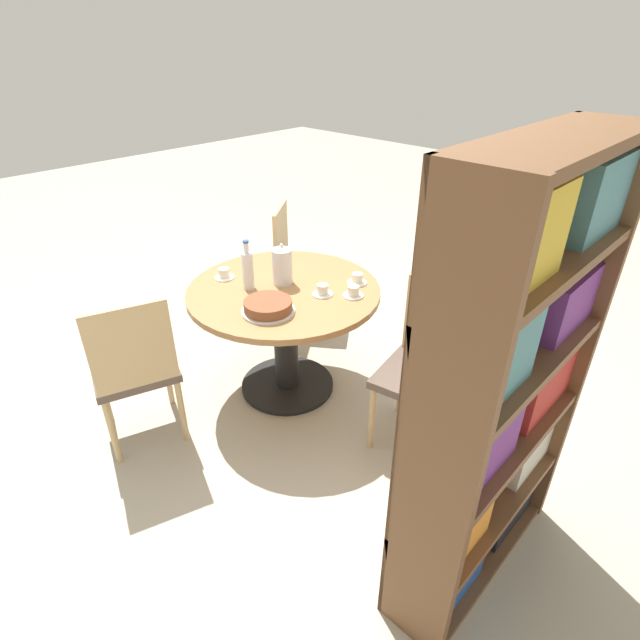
# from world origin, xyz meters

# --- Properties ---
(ground_plane) EXTENTS (14.00, 14.00, 0.00)m
(ground_plane) POSITION_xyz_m (0.00, 0.00, 0.00)
(ground_plane) COLOR #B2A893
(dining_table) EXTENTS (1.12, 1.12, 0.71)m
(dining_table) POSITION_xyz_m (0.00, 0.00, 0.52)
(dining_table) COLOR black
(dining_table) RESTS_ON ground_plane
(chair_a) EXTENTS (0.53, 0.53, 0.90)m
(chair_a) POSITION_xyz_m (0.86, -0.23, 0.48)
(chair_a) COLOR tan
(chair_a) RESTS_ON ground_plane
(chair_b) EXTENTS (0.49, 0.49, 0.90)m
(chair_b) POSITION_xyz_m (-0.22, 0.86, 0.48)
(chair_b) COLOR tan
(chair_b) RESTS_ON ground_plane
(chair_c) EXTENTS (0.59, 0.59, 0.90)m
(chair_c) POSITION_xyz_m (-0.68, -0.57, 0.48)
(chair_c) COLOR tan
(chair_c) RESTS_ON ground_plane
(bookshelf) EXTENTS (0.93, 0.28, 1.77)m
(bookshelf) POSITION_xyz_m (0.28, 1.43, 0.87)
(bookshelf) COLOR brown
(bookshelf) RESTS_ON ground_plane
(coffee_pot) EXTENTS (0.12, 0.12, 0.25)m
(coffee_pot) POSITION_xyz_m (-0.04, -0.05, 0.82)
(coffee_pot) COLOR silver
(coffee_pot) RESTS_ON dining_table
(water_bottle) EXTENTS (0.07, 0.07, 0.29)m
(water_bottle) POSITION_xyz_m (0.14, -0.14, 0.83)
(water_bottle) COLOR silver
(water_bottle) RESTS_ON dining_table
(cake_main) EXTENTS (0.28, 0.28, 0.07)m
(cake_main) POSITION_xyz_m (0.25, 0.15, 0.74)
(cake_main) COLOR silver
(cake_main) RESTS_ON dining_table
(cup_a) EXTENTS (0.12, 0.12, 0.06)m
(cup_a) POSITION_xyz_m (-0.10, 0.22, 0.74)
(cup_a) COLOR white
(cup_a) RESTS_ON dining_table
(cup_b) EXTENTS (0.12, 0.12, 0.06)m
(cup_b) POSITION_xyz_m (-0.20, 0.36, 0.74)
(cup_b) COLOR white
(cup_b) RESTS_ON dining_table
(cup_c) EXTENTS (0.12, 0.12, 0.06)m
(cup_c) POSITION_xyz_m (0.16, -0.35, 0.74)
(cup_c) COLOR white
(cup_c) RESTS_ON dining_table
(cup_d) EXTENTS (0.12, 0.12, 0.06)m
(cup_d) POSITION_xyz_m (-0.34, 0.27, 0.74)
(cup_d) COLOR white
(cup_d) RESTS_ON dining_table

